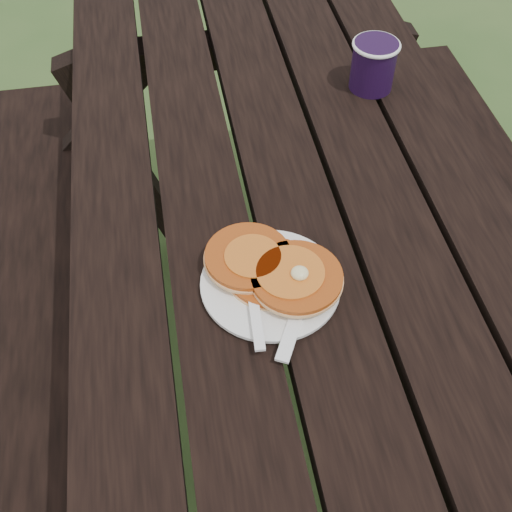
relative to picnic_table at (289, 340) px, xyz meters
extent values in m
plane|color=#2F4B20|center=(0.00, 0.00, -0.37)|extent=(60.00, 60.00, 0.00)
cube|color=black|center=(0.00, 0.00, 0.36)|extent=(0.75, 1.80, 0.04)
cube|color=black|center=(-0.55, 0.00, 0.06)|extent=(0.25, 1.80, 0.04)
cylinder|color=white|center=(-0.07, -0.14, 0.39)|extent=(0.23, 0.23, 0.01)
cylinder|color=#B54C14|center=(-0.07, -0.13, 0.40)|extent=(0.13, 0.13, 0.01)
cylinder|color=#B54C14|center=(-0.10, -0.10, 0.41)|extent=(0.13, 0.13, 0.01)
cylinder|color=#B54C14|center=(-0.04, -0.15, 0.41)|extent=(0.14, 0.14, 0.01)
cylinder|color=#B45819|center=(-0.04, -0.14, 0.42)|extent=(0.10, 0.10, 0.00)
ellipsoid|color=#F4E59E|center=(-0.03, -0.15, 0.42)|extent=(0.03, 0.03, 0.02)
cube|color=white|center=(-0.04, -0.20, 0.39)|extent=(0.10, 0.17, 0.00)
cylinder|color=black|center=(0.22, 0.33, 0.43)|extent=(0.09, 0.09, 0.10)
torus|color=white|center=(0.22, 0.33, 0.48)|extent=(0.09, 0.09, 0.01)
cylinder|color=black|center=(0.22, 0.33, 0.48)|extent=(0.08, 0.08, 0.01)
camera|label=1|loc=(-0.20, -0.72, 1.16)|focal=45.00mm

